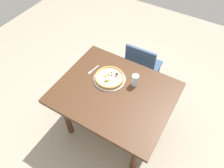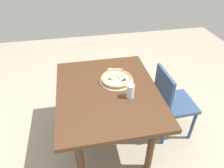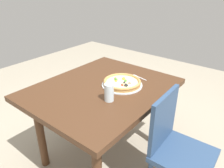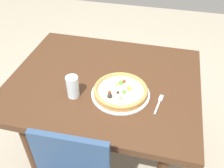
# 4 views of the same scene
# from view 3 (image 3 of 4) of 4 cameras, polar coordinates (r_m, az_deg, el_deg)

# --- Properties ---
(ground_plane) EXTENTS (6.00, 6.00, 0.00)m
(ground_plane) POSITION_cam_3_polar(r_m,az_deg,el_deg) (2.29, -2.29, -17.57)
(ground_plane) COLOR #9E937F
(dining_table) EXTENTS (1.21, 0.99, 0.74)m
(dining_table) POSITION_cam_3_polar(r_m,az_deg,el_deg) (1.90, -2.63, -3.42)
(dining_table) COLOR #472B19
(dining_table) RESTS_ON ground
(chair_near) EXTENTS (0.41, 0.41, 0.88)m
(chair_near) POSITION_cam_3_polar(r_m,az_deg,el_deg) (1.70, 16.46, -15.52)
(chair_near) COLOR navy
(chair_near) RESTS_ON ground
(plate) EXTENTS (0.35, 0.35, 0.01)m
(plate) POSITION_cam_3_polar(r_m,az_deg,el_deg) (1.88, 2.66, -0.20)
(plate) COLOR silver
(plate) RESTS_ON dining_table
(pizza) EXTENTS (0.32, 0.32, 0.05)m
(pizza) POSITION_cam_3_polar(r_m,az_deg,el_deg) (1.87, 2.68, 0.49)
(pizza) COLOR #B78447
(pizza) RESTS_ON plate
(fork) EXTENTS (0.04, 0.17, 0.00)m
(fork) POSITION_cam_3_polar(r_m,az_deg,el_deg) (2.04, 6.91, 1.83)
(fork) COLOR silver
(fork) RESTS_ON dining_table
(drinking_glass) EXTENTS (0.07, 0.07, 0.14)m
(drinking_glass) POSITION_cam_3_polar(r_m,az_deg,el_deg) (1.62, -0.77, -2.22)
(drinking_glass) COLOR silver
(drinking_glass) RESTS_ON dining_table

